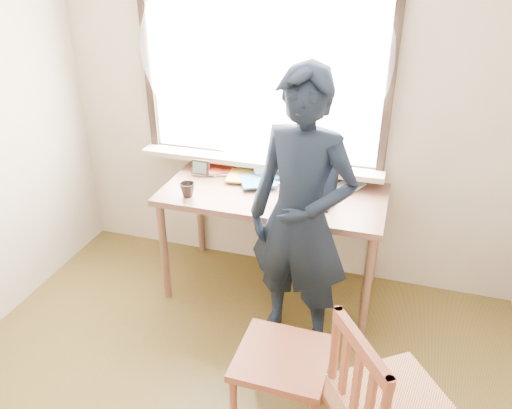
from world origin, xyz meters
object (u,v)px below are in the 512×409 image
(desk, at_px, (274,202))
(mug_white, at_px, (261,171))
(mug_dark, at_px, (187,190))
(person, at_px, (301,219))
(laptop, at_px, (310,191))
(work_chair, at_px, (282,366))

(desk, xyz_separation_m, mug_white, (-0.16, 0.21, 0.13))
(mug_dark, bearing_deg, person, -15.29)
(laptop, relative_size, mug_white, 3.23)
(work_chair, bearing_deg, mug_white, 111.06)
(mug_white, relative_size, person, 0.06)
(desk, relative_size, mug_white, 14.16)
(desk, height_order, work_chair, desk)
(person, bearing_deg, desk, 135.10)
(mug_dark, xyz_separation_m, person, (0.84, -0.23, 0.03))
(mug_white, relative_size, work_chair, 0.23)
(work_chair, bearing_deg, person, 96.20)
(mug_white, xyz_separation_m, mug_dark, (-0.39, -0.46, 0.01))
(desk, bearing_deg, mug_white, 126.53)
(mug_dark, distance_m, person, 0.87)
(work_chair, distance_m, person, 0.85)
(mug_white, bearing_deg, person, -56.66)
(mug_white, bearing_deg, laptop, -29.92)
(work_chair, xyz_separation_m, person, (-0.07, 0.68, 0.51))
(laptop, xyz_separation_m, mug_dark, (-0.81, -0.22, -0.01))
(mug_dark, height_order, work_chair, mug_dark)
(laptop, height_order, mug_white, laptop)
(laptop, xyz_separation_m, mug_white, (-0.42, 0.24, -0.01))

